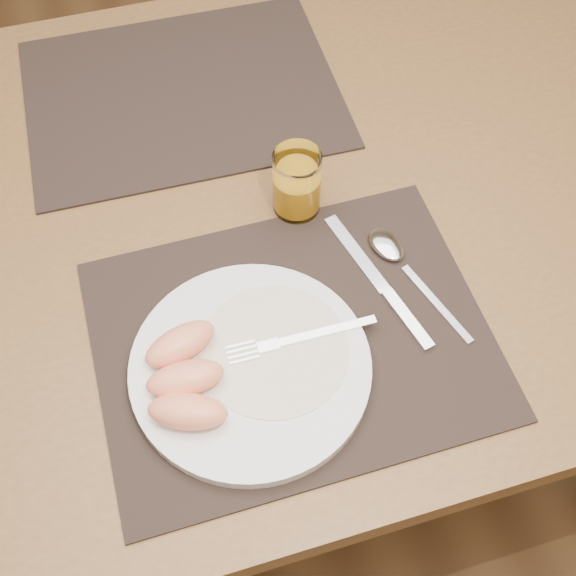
# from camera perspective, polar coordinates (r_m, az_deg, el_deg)

# --- Properties ---
(ground) EXTENTS (5.00, 5.00, 0.00)m
(ground) POSITION_cam_1_polar(r_m,az_deg,el_deg) (1.61, -2.39, -10.44)
(ground) COLOR brown
(ground) RESTS_ON ground
(table) EXTENTS (1.40, 0.90, 0.75)m
(table) POSITION_cam_1_polar(r_m,az_deg,el_deg) (1.03, -3.69, 3.93)
(table) COLOR brown
(table) RESTS_ON ground
(placemat_near) EXTENTS (0.45, 0.35, 0.00)m
(placemat_near) POSITION_cam_1_polar(r_m,az_deg,el_deg) (0.84, 0.33, -4.02)
(placemat_near) COLOR black
(placemat_near) RESTS_ON table
(placemat_far) EXTENTS (0.46, 0.36, 0.00)m
(placemat_far) POSITION_cam_1_polar(r_m,az_deg,el_deg) (1.11, -8.37, 15.00)
(placemat_far) COLOR black
(placemat_far) RESTS_ON table
(plate) EXTENTS (0.27, 0.27, 0.02)m
(plate) POSITION_cam_1_polar(r_m,az_deg,el_deg) (0.81, -2.98, -6.28)
(plate) COLOR white
(plate) RESTS_ON placemat_near
(plate_dressing) EXTENTS (0.17, 0.17, 0.00)m
(plate_dressing) POSITION_cam_1_polar(r_m,az_deg,el_deg) (0.81, -1.13, -4.87)
(plate_dressing) COLOR white
(plate_dressing) RESTS_ON plate
(fork) EXTENTS (0.17, 0.02, 0.00)m
(fork) POSITION_cam_1_polar(r_m,az_deg,el_deg) (0.81, 0.07, -4.20)
(fork) COLOR silver
(fork) RESTS_ON plate
(knife) EXTENTS (0.06, 0.22, 0.01)m
(knife) POSITION_cam_1_polar(r_m,az_deg,el_deg) (0.87, 7.72, -0.22)
(knife) COLOR silver
(knife) RESTS_ON placemat_near
(spoon) EXTENTS (0.07, 0.19, 0.01)m
(spoon) POSITION_cam_1_polar(r_m,az_deg,el_deg) (0.90, 8.34, 2.76)
(spoon) COLOR silver
(spoon) RESTS_ON placemat_near
(juice_glass) EXTENTS (0.06, 0.06, 0.09)m
(juice_glass) POSITION_cam_1_polar(r_m,az_deg,el_deg) (0.91, 0.70, 8.14)
(juice_glass) COLOR white
(juice_glass) RESTS_ON placemat_near
(grapefruit_wedges) EXTENTS (0.10, 0.15, 0.03)m
(grapefruit_wedges) POSITION_cam_1_polar(r_m,az_deg,el_deg) (0.78, -8.20, -7.01)
(grapefruit_wedges) COLOR #FF9568
(grapefruit_wedges) RESTS_ON plate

